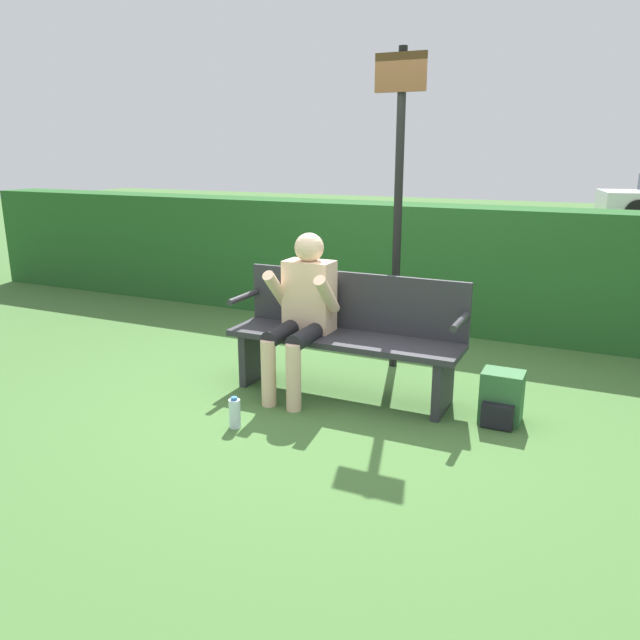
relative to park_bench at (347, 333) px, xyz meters
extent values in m
plane|color=#426B33|center=(0.00, -0.07, -0.48)|extent=(40.00, 40.00, 0.00)
cube|color=#235623|center=(0.00, 2.14, 0.17)|extent=(12.00, 0.57, 1.28)
cube|color=#2D2D33|center=(0.00, -0.07, -0.03)|extent=(1.80, 0.47, 0.05)
cube|color=#2D2D33|center=(0.00, 0.15, 0.22)|extent=(1.80, 0.04, 0.45)
cube|color=#2D2D33|center=(-0.78, -0.07, -0.26)|extent=(0.06, 0.43, 0.42)
cube|color=#2D2D33|center=(0.78, -0.07, -0.26)|extent=(0.06, 0.43, 0.42)
cylinder|color=#2D2D33|center=(-0.88, -0.07, 0.21)|extent=(0.05, 0.43, 0.05)
cylinder|color=#2D2D33|center=(0.88, -0.07, 0.21)|extent=(0.05, 0.43, 0.05)
cube|color=beige|center=(-0.31, -0.02, 0.27)|extent=(0.38, 0.22, 0.55)
sphere|color=beige|center=(-0.31, -0.02, 0.64)|extent=(0.22, 0.22, 0.22)
cylinder|color=black|center=(-0.41, -0.26, 0.03)|extent=(0.13, 0.48, 0.13)
cylinder|color=black|center=(-0.21, -0.26, 0.03)|extent=(0.13, 0.48, 0.13)
cylinder|color=beige|center=(-0.41, -0.50, -0.22)|extent=(0.11, 0.11, 0.50)
cylinder|color=beige|center=(-0.21, -0.50, -0.22)|extent=(0.11, 0.11, 0.50)
cylinder|color=beige|center=(-0.52, -0.16, 0.33)|extent=(0.09, 0.34, 0.34)
cylinder|color=beige|center=(-0.10, -0.16, 0.33)|extent=(0.09, 0.34, 0.34)
cube|color=#336638|center=(1.19, -0.05, -0.29)|extent=(0.28, 0.22, 0.36)
cube|color=black|center=(1.19, -0.20, -0.38)|extent=(0.21, 0.08, 0.16)
cylinder|color=silver|center=(-0.43, -0.93, -0.37)|extent=(0.08, 0.08, 0.20)
cylinder|color=#2D66B2|center=(-0.43, -0.93, -0.26)|extent=(0.04, 0.04, 0.02)
cylinder|color=black|center=(0.14, 0.73, 0.83)|extent=(0.07, 0.07, 2.61)
cube|color=brown|center=(0.14, 0.68, 1.94)|extent=(0.41, 0.02, 0.29)
cylinder|color=black|center=(1.97, 14.84, -0.15)|extent=(0.67, 0.30, 0.65)
cylinder|color=black|center=(2.29, 13.15, -0.15)|extent=(0.67, 0.30, 0.65)
camera|label=1|loc=(1.75, -4.24, 1.37)|focal=35.00mm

